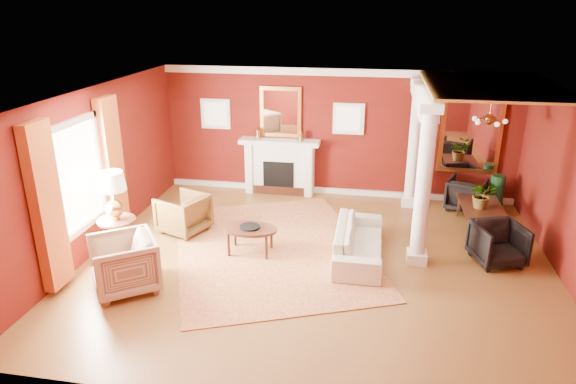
% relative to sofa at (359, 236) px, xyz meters
% --- Properties ---
extents(ground, '(8.00, 8.00, 0.00)m').
position_rel_sofa_xyz_m(ground, '(-0.70, -0.33, -0.40)').
color(ground, brown).
rests_on(ground, ground).
extents(room_shell, '(8.04, 7.04, 2.92)m').
position_rel_sofa_xyz_m(room_shell, '(-0.70, -0.33, 1.62)').
color(room_shell, '#620E0D').
rests_on(room_shell, ground).
extents(fireplace, '(1.85, 0.42, 1.29)m').
position_rel_sofa_xyz_m(fireplace, '(-2.00, 2.99, 0.24)').
color(fireplace, white).
rests_on(fireplace, ground).
extents(overmantel_mirror, '(0.95, 0.07, 1.15)m').
position_rel_sofa_xyz_m(overmantel_mirror, '(-2.00, 3.13, 1.50)').
color(overmantel_mirror, gold).
rests_on(overmantel_mirror, fireplace).
extents(flank_window_left, '(0.70, 0.07, 0.70)m').
position_rel_sofa_xyz_m(flank_window_left, '(-3.55, 3.14, 1.40)').
color(flank_window_left, white).
rests_on(flank_window_left, room_shell).
extents(flank_window_right, '(0.70, 0.07, 0.70)m').
position_rel_sofa_xyz_m(flank_window_right, '(-0.45, 3.14, 1.40)').
color(flank_window_right, white).
rests_on(flank_window_right, room_shell).
extents(left_window, '(0.21, 2.55, 2.60)m').
position_rel_sofa_xyz_m(left_window, '(-4.59, -0.93, 1.02)').
color(left_window, white).
rests_on(left_window, room_shell).
extents(column_front, '(0.36, 0.36, 2.80)m').
position_rel_sofa_xyz_m(column_front, '(1.00, -0.03, 1.03)').
color(column_front, white).
rests_on(column_front, ground).
extents(column_back, '(0.36, 0.36, 2.80)m').
position_rel_sofa_xyz_m(column_back, '(1.00, 2.67, 1.03)').
color(column_back, white).
rests_on(column_back, ground).
extents(header_beam, '(0.30, 3.20, 0.32)m').
position_rel_sofa_xyz_m(header_beam, '(1.00, 1.57, 2.22)').
color(header_beam, white).
rests_on(header_beam, column_front).
extents(amber_ceiling, '(2.30, 3.40, 0.04)m').
position_rel_sofa_xyz_m(amber_ceiling, '(2.15, 1.42, 2.47)').
color(amber_ceiling, gold).
rests_on(amber_ceiling, room_shell).
extents(dining_mirror, '(1.30, 0.07, 1.70)m').
position_rel_sofa_xyz_m(dining_mirror, '(2.20, 3.13, 1.15)').
color(dining_mirror, gold).
rests_on(dining_mirror, room_shell).
extents(chandelier, '(0.60, 0.62, 0.75)m').
position_rel_sofa_xyz_m(chandelier, '(2.20, 1.47, 1.85)').
color(chandelier, '#A36F33').
rests_on(chandelier, room_shell).
extents(crown_trim, '(8.00, 0.08, 0.16)m').
position_rel_sofa_xyz_m(crown_trim, '(-0.70, 3.13, 2.42)').
color(crown_trim, white).
rests_on(crown_trim, room_shell).
extents(base_trim, '(8.00, 0.08, 0.12)m').
position_rel_sofa_xyz_m(base_trim, '(-0.70, 3.13, -0.34)').
color(base_trim, white).
rests_on(base_trim, ground).
extents(rug, '(4.78, 5.39, 0.02)m').
position_rel_sofa_xyz_m(rug, '(-1.60, 0.03, -0.39)').
color(rug, maroon).
rests_on(rug, ground).
extents(sofa, '(0.60, 2.06, 0.80)m').
position_rel_sofa_xyz_m(sofa, '(0.00, 0.00, 0.00)').
color(sofa, beige).
rests_on(sofa, ground).
extents(armchair_leopard, '(1.02, 1.05, 0.84)m').
position_rel_sofa_xyz_m(armchair_leopard, '(-3.44, 0.47, 0.02)').
color(armchair_leopard, black).
rests_on(armchair_leopard, ground).
extents(armchair_stripe, '(1.27, 1.28, 0.97)m').
position_rel_sofa_xyz_m(armchair_stripe, '(-3.56, -1.73, 0.08)').
color(armchair_stripe, tan).
rests_on(armchair_stripe, ground).
extents(coffee_table, '(0.98, 0.98, 0.49)m').
position_rel_sofa_xyz_m(coffee_table, '(-1.93, -0.18, 0.05)').
color(coffee_table, '#33190E').
rests_on(coffee_table, ground).
extents(coffee_book, '(0.18, 0.05, 0.24)m').
position_rel_sofa_xyz_m(coffee_book, '(-1.98, -0.12, 0.21)').
color(coffee_book, '#33190E').
rests_on(coffee_book, coffee_table).
extents(side_table, '(0.64, 0.64, 1.61)m').
position_rel_sofa_xyz_m(side_table, '(-4.14, -0.78, 0.69)').
color(side_table, '#33190E').
rests_on(side_table, ground).
extents(dining_table, '(0.51, 1.42, 0.79)m').
position_rel_sofa_xyz_m(dining_table, '(2.34, 1.58, -0.01)').
color(dining_table, '#33190E').
rests_on(dining_table, ground).
extents(dining_chair_near, '(0.97, 0.94, 0.80)m').
position_rel_sofa_xyz_m(dining_chair_near, '(2.36, 0.19, -0.00)').
color(dining_chair_near, black).
rests_on(dining_chair_near, ground).
extents(dining_chair_far, '(0.95, 0.93, 0.77)m').
position_rel_sofa_xyz_m(dining_chair_far, '(2.18, 2.63, -0.02)').
color(dining_chair_far, black).
rests_on(dining_chair_far, ground).
extents(green_urn, '(0.34, 0.34, 0.81)m').
position_rel_sofa_xyz_m(green_urn, '(2.80, 2.67, -0.08)').
color(green_urn, '#123A1C').
rests_on(green_urn, ground).
extents(potted_plant, '(0.57, 0.62, 0.43)m').
position_rel_sofa_xyz_m(potted_plant, '(2.27, 1.50, 0.60)').
color(potted_plant, '#26591E').
rests_on(potted_plant, dining_table).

